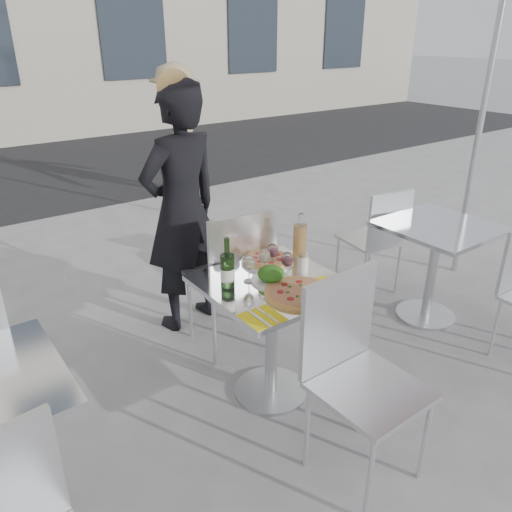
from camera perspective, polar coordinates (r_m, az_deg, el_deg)
ground at (r=3.14m, az=1.67°, el=-15.23°), size 80.00×80.00×0.00m
street_asphalt at (r=8.77m, az=-25.61°, el=8.74°), size 24.00×5.00×0.00m
main_table at (r=2.83m, az=1.81°, el=-6.77°), size 0.72×0.72×0.75m
side_table_right at (r=3.84m, az=19.79°, el=0.45°), size 0.72×0.72×0.75m
chair_far at (r=3.19m, az=-2.49°, el=-1.71°), size 0.51×0.52×1.02m
chair_near at (r=2.41m, az=11.22°, el=-11.82°), size 0.46×0.48×1.01m
side_chair_rfar at (r=4.07m, az=13.84°, el=2.51°), size 0.47×0.48×0.91m
woman_diner at (r=3.48m, az=-8.47°, el=5.15°), size 0.70×0.52×1.74m
pedestrian_b at (r=6.69m, az=-8.95°, el=13.95°), size 1.00×1.23×1.67m
pizza_near at (r=2.60m, az=4.94°, el=-4.19°), size 0.36×0.36×0.02m
pizza_far at (r=2.94m, az=1.28°, el=-0.48°), size 0.31×0.31×0.03m
salad_plate at (r=2.72m, az=1.73°, el=-2.20°), size 0.22×0.22×0.09m
wine_bottle at (r=2.60m, az=-3.28°, el=-1.62°), size 0.07×0.07×0.29m
carafe at (r=2.95m, az=5.04°, el=1.68°), size 0.08×0.08×0.29m
sugar_shaker at (r=2.84m, az=5.36°, el=-0.70°), size 0.06×0.06×0.11m
wineglass_white_a at (r=2.68m, az=-0.82°, el=-0.86°), size 0.07×0.07×0.16m
wineglass_white_b at (r=2.76m, az=0.97°, el=-0.11°), size 0.07×0.07×0.16m
wineglass_red_a at (r=2.72m, az=3.58°, el=-0.49°), size 0.07×0.07×0.16m
wineglass_red_b at (r=2.83m, az=1.90°, el=0.52°), size 0.07×0.07×0.16m
napkin_left at (r=2.39m, az=0.68°, el=-7.02°), size 0.18×0.20×0.01m
napkin_right at (r=2.74m, az=9.26°, el=-3.10°), size 0.25×0.25×0.01m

